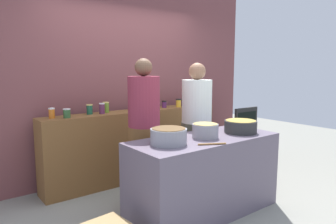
# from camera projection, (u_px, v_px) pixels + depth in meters

# --- Properties ---
(ground) EXTENTS (12.00, 12.00, 0.00)m
(ground) POSITION_uv_depth(u_px,v_px,m) (186.00, 203.00, 3.70)
(ground) COLOR gray
(storefront_wall) EXTENTS (4.80, 0.12, 3.00)m
(storefront_wall) POSITION_uv_depth(u_px,v_px,m) (123.00, 74.00, 4.63)
(storefront_wall) COLOR brown
(storefront_wall) RESTS_ON ground
(display_shelf) EXTENTS (2.70, 0.36, 0.99)m
(display_shelf) POSITION_uv_depth(u_px,v_px,m) (137.00, 144.00, 4.50)
(display_shelf) COLOR brown
(display_shelf) RESTS_ON ground
(prep_table) EXTENTS (1.70, 0.70, 0.84)m
(prep_table) POSITION_uv_depth(u_px,v_px,m) (204.00, 175.00, 3.41)
(prep_table) COLOR #605567
(prep_table) RESTS_ON ground
(preserve_jar_0) EXTENTS (0.08, 0.08, 0.13)m
(preserve_jar_0) POSITION_uv_depth(u_px,v_px,m) (52.00, 113.00, 3.73)
(preserve_jar_0) COLOR orange
(preserve_jar_0) RESTS_ON display_shelf
(preserve_jar_1) EXTENTS (0.09, 0.09, 0.11)m
(preserve_jar_1) POSITION_uv_depth(u_px,v_px,m) (67.00, 113.00, 3.76)
(preserve_jar_1) COLOR #2D562D
(preserve_jar_1) RESTS_ON display_shelf
(preserve_jar_2) EXTENTS (0.08, 0.08, 0.13)m
(preserve_jar_2) POSITION_uv_depth(u_px,v_px,m) (90.00, 109.00, 4.06)
(preserve_jar_2) COLOR #1F553B
(preserve_jar_2) RESTS_ON display_shelf
(preserve_jar_3) EXTENTS (0.08, 0.08, 0.14)m
(preserve_jar_3) POSITION_uv_depth(u_px,v_px,m) (102.00, 108.00, 4.09)
(preserve_jar_3) COLOR #5A294A
(preserve_jar_3) RESTS_ON display_shelf
(preserve_jar_4) EXTENTS (0.08, 0.08, 0.14)m
(preserve_jar_4) POSITION_uv_depth(u_px,v_px,m) (106.00, 107.00, 4.21)
(preserve_jar_4) COLOR olive
(preserve_jar_4) RESTS_ON display_shelf
(preserve_jar_5) EXTENTS (0.09, 0.09, 0.15)m
(preserve_jar_5) POSITION_uv_depth(u_px,v_px,m) (138.00, 106.00, 4.38)
(preserve_jar_5) COLOR #324530
(preserve_jar_5) RESTS_ON display_shelf
(preserve_jar_6) EXTENTS (0.07, 0.07, 0.10)m
(preserve_jar_6) POSITION_uv_depth(u_px,v_px,m) (140.00, 106.00, 4.52)
(preserve_jar_6) COLOR olive
(preserve_jar_6) RESTS_ON display_shelf
(preserve_jar_7) EXTENTS (0.07, 0.07, 0.10)m
(preserve_jar_7) POSITION_uv_depth(u_px,v_px,m) (164.00, 104.00, 4.74)
(preserve_jar_7) COLOR #522355
(preserve_jar_7) RESTS_ON display_shelf
(preserve_jar_8) EXTENTS (0.08, 0.08, 0.13)m
(preserve_jar_8) POSITION_uv_depth(u_px,v_px,m) (179.00, 103.00, 4.81)
(preserve_jar_8) COLOR gold
(preserve_jar_8) RESTS_ON display_shelf
(preserve_jar_9) EXTENTS (0.09, 0.09, 0.10)m
(preserve_jar_9) POSITION_uv_depth(u_px,v_px,m) (183.00, 103.00, 4.91)
(preserve_jar_9) COLOR #441852
(preserve_jar_9) RESTS_ON display_shelf
(preserve_jar_10) EXTENTS (0.08, 0.08, 0.13)m
(preserve_jar_10) POSITION_uv_depth(u_px,v_px,m) (186.00, 101.00, 5.08)
(preserve_jar_10) COLOR yellow
(preserve_jar_10) RESTS_ON display_shelf
(cooking_pot_left) EXTENTS (0.36, 0.36, 0.16)m
(cooking_pot_left) POSITION_uv_depth(u_px,v_px,m) (169.00, 136.00, 3.06)
(cooking_pot_left) COLOR gray
(cooking_pot_left) RESTS_ON prep_table
(cooking_pot_center) EXTENTS (0.28, 0.28, 0.15)m
(cooking_pot_center) POSITION_uv_depth(u_px,v_px,m) (205.00, 131.00, 3.34)
(cooking_pot_center) COLOR gray
(cooking_pot_center) RESTS_ON prep_table
(cooking_pot_right) EXTENTS (0.37, 0.37, 0.14)m
(cooking_pot_right) POSITION_uv_depth(u_px,v_px,m) (241.00, 127.00, 3.60)
(cooking_pot_right) COLOR #2D2D2D
(cooking_pot_right) RESTS_ON prep_table
(wooden_spoon) EXTENTS (0.26, 0.15, 0.02)m
(wooden_spoon) POSITION_uv_depth(u_px,v_px,m) (212.00, 144.00, 3.03)
(wooden_spoon) COLOR #9E703D
(wooden_spoon) RESTS_ON prep_table
(cook_with_tongs) EXTENTS (0.38, 0.38, 1.69)m
(cook_with_tongs) POSITION_uv_depth(u_px,v_px,m) (144.00, 140.00, 3.57)
(cook_with_tongs) COLOR brown
(cook_with_tongs) RESTS_ON ground
(cook_in_cap) EXTENTS (0.40, 0.40, 1.65)m
(cook_in_cap) POSITION_uv_depth(u_px,v_px,m) (196.00, 134.00, 4.05)
(cook_in_cap) COLOR #4F5546
(cook_in_cap) RESTS_ON ground
(chalkboard_sign) EXTENTS (0.52, 0.05, 0.94)m
(chalkboard_sign) POSITION_uv_depth(u_px,v_px,m) (246.00, 136.00, 5.13)
(chalkboard_sign) COLOR black
(chalkboard_sign) RESTS_ON ground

